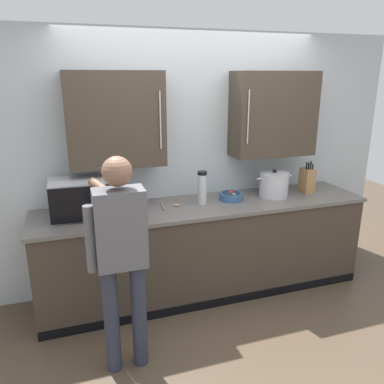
% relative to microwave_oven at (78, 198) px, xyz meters
% --- Properties ---
extents(ground_plane, '(9.50, 9.50, 0.00)m').
position_rel_microwave_oven_xyz_m(ground_plane, '(1.16, -0.81, -1.09)').
color(ground_plane, '#4C3D2D').
extents(back_wall_tiled, '(4.38, 0.44, 2.52)m').
position_rel_microwave_oven_xyz_m(back_wall_tiled, '(1.16, 0.29, 0.31)').
color(back_wall_tiled, '#B2BCC1').
rests_on(back_wall_tiled, ground_plane).
extents(counter_unit, '(3.19, 0.70, 0.92)m').
position_rel_microwave_oven_xyz_m(counter_unit, '(1.16, -0.04, -0.63)').
color(counter_unit, '#3D3328').
rests_on(counter_unit, ground_plane).
extents(microwave_oven, '(0.50, 0.38, 0.33)m').
position_rel_microwave_oven_xyz_m(microwave_oven, '(0.00, 0.00, 0.00)').
color(microwave_oven, '#B7BABF').
rests_on(microwave_oven, counter_unit).
extents(wooden_spoon, '(0.19, 0.21, 0.02)m').
position_rel_microwave_oven_xyz_m(wooden_spoon, '(0.82, 0.00, -0.15)').
color(wooden_spoon, tan).
rests_on(wooden_spoon, counter_unit).
extents(knife_block, '(0.11, 0.15, 0.34)m').
position_rel_microwave_oven_xyz_m(knife_block, '(2.30, -0.00, -0.03)').
color(knife_block, '#A37547').
rests_on(knife_block, counter_unit).
extents(thermos_flask, '(0.09, 0.09, 0.32)m').
position_rel_microwave_oven_xyz_m(thermos_flask, '(1.13, -0.01, -0.00)').
color(thermos_flask, '#B7BABF').
rests_on(thermos_flask, counter_unit).
extents(fruit_bowl, '(0.23, 0.23, 0.09)m').
position_rel_microwave_oven_xyz_m(fruit_bowl, '(1.44, 0.00, -0.12)').
color(fruit_bowl, '#335684').
rests_on(fruit_bowl, counter_unit).
extents(stock_pot, '(0.39, 0.30, 0.28)m').
position_rel_microwave_oven_xyz_m(stock_pot, '(1.90, -0.02, -0.04)').
color(stock_pot, '#B7BABF').
rests_on(stock_pot, counter_unit).
extents(person_figure, '(0.44, 0.61, 1.61)m').
position_rel_microwave_oven_xyz_m(person_figure, '(0.24, -0.85, -0.12)').
color(person_figure, '#282D3D').
rests_on(person_figure, ground_plane).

